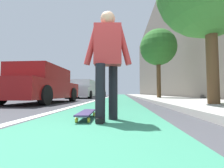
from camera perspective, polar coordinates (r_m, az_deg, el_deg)
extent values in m
plane|color=#38383D|center=(11.12, 1.94, -5.42)|extent=(80.00, 80.00, 0.00)
cube|color=#2D7256|center=(25.11, 2.98, -4.25)|extent=(56.00, 1.99, 0.00)
cube|color=silver|center=(21.16, -0.29, -4.43)|extent=(52.00, 0.16, 0.01)
cube|color=#9E9B93|center=(19.32, 12.25, -4.28)|extent=(52.00, 3.20, 0.12)
cube|color=#5A534A|center=(24.49, 16.43, 11.42)|extent=(40.00, 1.20, 13.18)
cylinder|color=yellow|center=(2.87, -9.93, -10.69)|extent=(0.07, 0.03, 0.07)
cylinder|color=yellow|center=(2.85, -6.50, -10.79)|extent=(0.07, 0.03, 0.07)
cylinder|color=yellow|center=(2.29, -12.67, -12.56)|extent=(0.07, 0.03, 0.07)
cylinder|color=yellow|center=(2.26, -8.35, -12.74)|extent=(0.07, 0.03, 0.07)
cube|color=silver|center=(2.85, -8.21, -9.80)|extent=(0.07, 0.12, 0.02)
cube|color=silver|center=(2.26, -10.51, -11.47)|extent=(0.07, 0.12, 0.02)
cube|color=#33284C|center=(2.55, -9.22, -10.04)|extent=(0.85, 0.25, 0.02)
cylinder|color=black|center=(2.22, -4.26, -3.20)|extent=(0.14, 0.14, 0.82)
cylinder|color=black|center=(2.47, 0.40, -3.22)|extent=(0.14, 0.14, 0.82)
cube|color=black|center=(2.25, -4.30, -12.80)|extent=(0.27, 0.12, 0.07)
cube|color=#B22D2D|center=(2.44, -1.54, 13.71)|extent=(0.26, 0.41, 0.60)
cylinder|color=#B22D2D|center=(2.46, -7.30, 13.60)|extent=(0.10, 0.24, 0.60)
cylinder|color=#B22D2D|center=(2.44, 4.26, 13.69)|extent=(0.10, 0.24, 0.60)
sphere|color=tan|center=(2.59, -1.53, 22.42)|extent=(0.22, 0.22, 0.22)
cube|color=maroon|center=(7.29, -23.60, -1.93)|extent=(4.45, 1.80, 0.70)
cube|color=maroon|center=(7.20, -24.05, 3.28)|extent=(2.46, 1.63, 0.60)
cube|color=#4C606B|center=(8.28, -19.99, 2.37)|extent=(0.06, 1.52, 0.51)
cylinder|color=black|center=(8.88, -24.11, -3.47)|extent=(0.68, 0.23, 0.68)
cylinder|color=black|center=(8.22, -14.00, -3.70)|extent=(0.68, 0.23, 0.68)
cylinder|color=black|center=(5.69, -22.90, -3.74)|extent=(0.68, 0.23, 0.68)
cube|color=#B7B7BC|center=(13.39, -10.33, -2.82)|extent=(4.19, 2.04, 0.70)
cube|color=#B7B7BC|center=(13.27, -10.48, -0.01)|extent=(2.33, 1.82, 0.60)
cube|color=#4C606B|center=(14.36, -9.20, -0.27)|extent=(0.10, 1.66, 0.51)
cylinder|color=black|center=(14.88, -12.28, -3.66)|extent=(0.61, 0.24, 0.60)
cylinder|color=black|center=(14.42, -5.48, -3.73)|extent=(0.61, 0.24, 0.60)
cylinder|color=black|center=(12.47, -15.96, -3.68)|extent=(0.61, 0.24, 0.60)
cylinder|color=black|center=(11.92, -7.92, -3.80)|extent=(0.61, 0.24, 0.60)
cube|color=tan|center=(19.52, -5.56, -3.00)|extent=(4.51, 1.78, 0.70)
cube|color=tan|center=(19.38, -5.63, -1.07)|extent=(2.48, 1.63, 0.60)
cube|color=#4C606B|center=(20.61, -5.06, -1.21)|extent=(0.04, 1.56, 0.51)
cylinder|color=black|center=(21.04, -7.21, -3.58)|extent=(0.61, 0.22, 0.61)
cylinder|color=black|center=(20.79, -2.64, -3.61)|extent=(0.61, 0.22, 0.61)
cylinder|color=black|center=(18.31, -8.89, -3.61)|extent=(0.61, 0.22, 0.61)
cylinder|color=black|center=(18.01, -3.65, -3.65)|extent=(0.61, 0.22, 0.61)
cylinder|color=#2D2D2D|center=(26.66, -0.31, -0.12)|extent=(0.12, 0.12, 3.80)
cube|color=black|center=(26.89, -0.31, 4.79)|extent=(0.24, 0.28, 0.80)
sphere|color=#360606|center=(27.05, -0.29, 5.29)|extent=(0.16, 0.16, 0.16)
sphere|color=gold|center=(27.01, -0.29, 4.75)|extent=(0.16, 0.16, 0.16)
sphere|color=black|center=(26.98, -0.29, 4.20)|extent=(0.16, 0.16, 0.16)
cylinder|color=brown|center=(5.09, 32.44, 6.28)|extent=(0.30, 0.30, 2.42)
cylinder|color=brown|center=(11.06, 16.48, 1.61)|extent=(0.28, 0.28, 2.67)
sphere|color=#2D6B28|center=(11.45, 16.29, 12.59)|extent=(2.45, 2.45, 2.45)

